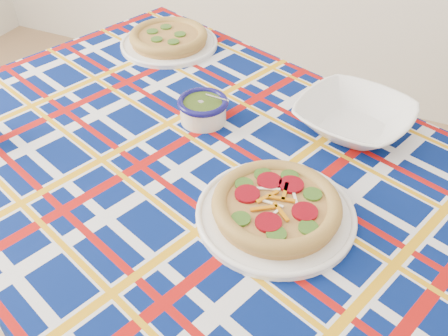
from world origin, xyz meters
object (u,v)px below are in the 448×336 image
at_px(main_focaccia_plate, 276,205).
at_px(pesto_bowl, 203,108).
at_px(dining_table, 221,203).
at_px(serving_bowl, 354,118).

distance_m(main_focaccia_plate, pesto_bowl, 0.38).
bearing_deg(main_focaccia_plate, dining_table, 156.83).
height_order(dining_table, serving_bowl, serving_bowl).
bearing_deg(serving_bowl, dining_table, -126.02).
relative_size(pesto_bowl, serving_bowl, 0.47).
bearing_deg(dining_table, main_focaccia_plate, -3.36).
height_order(dining_table, pesto_bowl, pesto_bowl).
relative_size(dining_table, serving_bowl, 6.83).
relative_size(main_focaccia_plate, pesto_bowl, 2.60).
bearing_deg(pesto_bowl, dining_table, -53.26).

